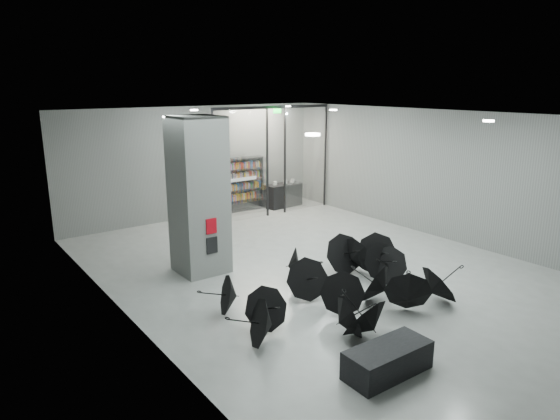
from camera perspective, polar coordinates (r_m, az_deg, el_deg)
room at (r=12.25m, az=5.34°, el=5.36°), size 14.00×14.02×4.01m
column at (r=12.64m, az=-9.40°, el=1.61°), size 1.20×1.20×4.00m
fire_cabinet at (r=12.27m, az=-7.94°, el=-1.86°), size 0.28×0.04×0.38m
info_panel at (r=12.41m, az=-7.86°, el=-4.07°), size 0.30×0.03×0.42m
exit_sign at (r=17.76m, az=-0.33°, el=11.37°), size 0.30×0.06×0.15m
glass_partition at (r=18.07m, az=-0.72°, el=6.20°), size 5.06×0.08×4.00m
bench at (r=8.84m, az=12.34°, el=-16.58°), size 1.57×0.70×0.50m
bookshelf at (r=18.93m, az=-4.53°, el=2.97°), size 1.88×0.48×2.05m
shop_counter at (r=19.62m, az=0.39°, el=1.73°), size 1.57×0.73×0.91m
umbrella_cluster at (r=11.36m, az=7.91°, el=-8.79°), size 5.64×4.30×1.30m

